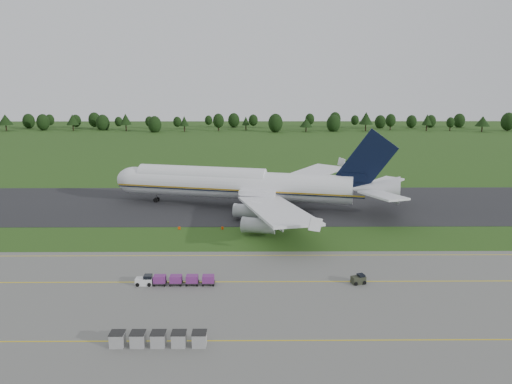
{
  "coord_description": "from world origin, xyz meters",
  "views": [
    {
      "loc": [
        3.85,
        -94.45,
        30.39
      ],
      "look_at": [
        4.61,
        2.0,
        9.01
      ],
      "focal_mm": 35.0,
      "sensor_mm": 36.0,
      "label": 1
    }
  ],
  "objects_px": {
    "baggage_train": "(174,280)",
    "utility_cart": "(358,280)",
    "uld_row": "(158,339)",
    "edge_markers": "(201,228)",
    "aircraft": "(244,184)"
  },
  "relations": [
    {
      "from": "utility_cart",
      "to": "uld_row",
      "type": "distance_m",
      "value": 32.86
    },
    {
      "from": "baggage_train",
      "to": "aircraft",
      "type": "bearing_deg",
      "value": 78.49
    },
    {
      "from": "aircraft",
      "to": "utility_cart",
      "type": "height_order",
      "value": "aircraft"
    },
    {
      "from": "edge_markers",
      "to": "utility_cart",
      "type": "bearing_deg",
      "value": -47.03
    },
    {
      "from": "aircraft",
      "to": "uld_row",
      "type": "bearing_deg",
      "value": -97.65
    },
    {
      "from": "uld_row",
      "to": "aircraft",
      "type": "bearing_deg",
      "value": 82.35
    },
    {
      "from": "baggage_train",
      "to": "uld_row",
      "type": "bearing_deg",
      "value": -87.06
    },
    {
      "from": "utility_cart",
      "to": "uld_row",
      "type": "height_order",
      "value": "uld_row"
    },
    {
      "from": "aircraft",
      "to": "utility_cart",
      "type": "bearing_deg",
      "value": -69.09
    },
    {
      "from": "edge_markers",
      "to": "aircraft",
      "type": "bearing_deg",
      "value": 65.35
    },
    {
      "from": "edge_markers",
      "to": "baggage_train",
      "type": "bearing_deg",
      "value": -92.19
    },
    {
      "from": "baggage_train",
      "to": "utility_cart",
      "type": "height_order",
      "value": "baggage_train"
    },
    {
      "from": "edge_markers",
      "to": "uld_row",
      "type": "bearing_deg",
      "value": -90.24
    },
    {
      "from": "aircraft",
      "to": "baggage_train",
      "type": "xyz_separation_m",
      "value": [
        -9.85,
        -48.38,
        -4.9
      ]
    },
    {
      "from": "baggage_train",
      "to": "utility_cart",
      "type": "xyz_separation_m",
      "value": [
        28.24,
        0.25,
        -0.22
      ]
    }
  ]
}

